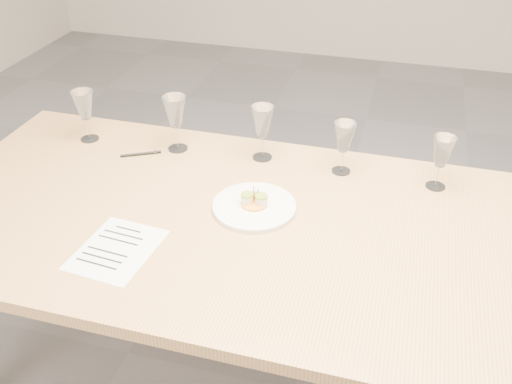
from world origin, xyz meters
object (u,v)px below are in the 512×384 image
(dinner_plate, at_px, (254,206))
(wine_glass_0, at_px, (84,106))
(wine_glass_4, at_px, (442,153))
(ballpoint_pen, at_px, (141,154))
(wine_glass_1, at_px, (175,113))
(dining_table, at_px, (302,246))
(wine_glass_3, at_px, (344,138))
(wine_glass_2, at_px, (262,123))
(recipe_sheet, at_px, (117,249))

(dinner_plate, relative_size, wine_glass_0, 1.34)
(wine_glass_4, bearing_deg, ballpoint_pen, -176.09)
(wine_glass_4, bearing_deg, wine_glass_1, 179.44)
(dining_table, relative_size, wine_glass_3, 13.05)
(wine_glass_0, bearing_deg, wine_glass_4, 0.53)
(wine_glass_1, relative_size, wine_glass_4, 1.13)
(dining_table, height_order, wine_glass_3, wine_glass_3)
(dinner_plate, relative_size, wine_glass_4, 1.42)
(wine_glass_0, xyz_separation_m, wine_glass_4, (1.26, 0.01, -0.01))
(wine_glass_3, bearing_deg, ballpoint_pen, -173.44)
(dinner_plate, distance_m, wine_glass_4, 0.62)
(dinner_plate, relative_size, wine_glass_3, 1.41)
(dinner_plate, bearing_deg, ballpoint_pen, 156.29)
(ballpoint_pen, relative_size, wine_glass_0, 0.68)
(wine_glass_0, xyz_separation_m, wine_glass_2, (0.66, 0.04, 0.00))
(wine_glass_1, xyz_separation_m, wine_glass_4, (0.91, -0.01, -0.02))
(dining_table, distance_m, wine_glass_2, 0.48)
(dining_table, bearing_deg, recipe_sheet, -153.94)
(dining_table, height_order, dinner_plate, dinner_plate)
(dining_table, xyz_separation_m, wine_glass_2, (-0.22, 0.37, 0.21))
(recipe_sheet, bearing_deg, dinner_plate, 47.97)
(dinner_plate, bearing_deg, recipe_sheet, -137.21)
(dining_table, xyz_separation_m, wine_glass_3, (0.06, 0.35, 0.20))
(recipe_sheet, distance_m, wine_glass_4, 1.04)
(wine_glass_0, bearing_deg, wine_glass_1, 3.36)
(dinner_plate, height_order, wine_glass_0, wine_glass_0)
(ballpoint_pen, bearing_deg, wine_glass_0, 137.78)
(recipe_sheet, distance_m, wine_glass_0, 0.71)
(dining_table, distance_m, wine_glass_0, 0.97)
(recipe_sheet, height_order, wine_glass_4, wine_glass_4)
(recipe_sheet, bearing_deg, wine_glass_4, 39.13)
(wine_glass_2, relative_size, wine_glass_4, 1.08)
(dining_table, distance_m, ballpoint_pen, 0.71)
(dinner_plate, xyz_separation_m, wine_glass_2, (-0.06, 0.31, 0.13))
(wine_glass_0, bearing_deg, dining_table, -20.36)
(wine_glass_2, xyz_separation_m, wine_glass_4, (0.60, -0.03, -0.01))
(dinner_plate, relative_size, wine_glass_1, 1.26)
(dining_table, bearing_deg, ballpoint_pen, 157.36)
(ballpoint_pen, bearing_deg, wine_glass_4, -24.50)
(recipe_sheet, relative_size, wine_glass_1, 1.33)
(dining_table, relative_size, wine_glass_0, 12.37)
(wine_glass_2, bearing_deg, wine_glass_0, -176.43)
(wine_glass_2, bearing_deg, wine_glass_1, -176.19)
(recipe_sheet, bearing_deg, wine_glass_3, 52.42)
(recipe_sheet, distance_m, wine_glass_2, 0.67)
(recipe_sheet, height_order, ballpoint_pen, ballpoint_pen)
(recipe_sheet, relative_size, ballpoint_pen, 2.08)
(dinner_plate, height_order, wine_glass_2, wine_glass_2)
(wine_glass_2, bearing_deg, ballpoint_pen, -166.79)
(recipe_sheet, xyz_separation_m, wine_glass_4, (0.86, 0.58, 0.13))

